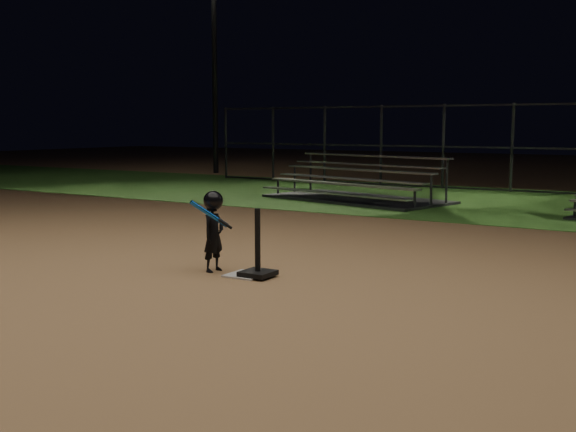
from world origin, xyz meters
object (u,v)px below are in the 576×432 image
object	(u,v)px
batting_tee	(258,263)
child_batter	(214,229)
light_pole_left	(213,45)
bleacher_left	(356,191)
home_plate	(246,275)

from	to	relation	value
batting_tee	child_batter	world-z (taller)	child_batter
batting_tee	light_pole_left	bearing A→B (deg)	129.17
bleacher_left	child_batter	bearing A→B (deg)	-61.81
child_batter	bleacher_left	distance (m)	8.94
home_plate	batting_tee	xyz separation A→B (m)	(0.17, 0.00, 0.17)
home_plate	bleacher_left	xyz separation A→B (m)	(-2.73, 8.66, 0.22)
home_plate	child_batter	xyz separation A→B (m)	(-0.52, 0.01, 0.55)
batting_tee	bleacher_left	bearing A→B (deg)	108.56
home_plate	bleacher_left	world-z (taller)	bleacher_left
child_batter	batting_tee	bearing A→B (deg)	-87.36
batting_tee	child_batter	distance (m)	0.78
home_plate	child_batter	world-z (taller)	child_batter
home_plate	batting_tee	bearing A→B (deg)	0.91
batting_tee	bleacher_left	size ratio (longest dim) A/B	0.17
batting_tee	child_batter	bearing A→B (deg)	179.51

